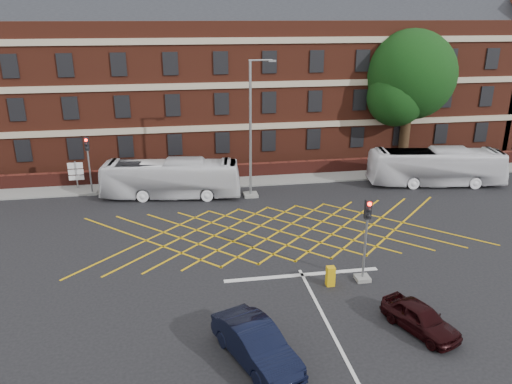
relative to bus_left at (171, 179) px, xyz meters
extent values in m
plane|color=black|center=(6.42, -9.26, -1.38)|extent=(120.00, 120.00, 0.00)
cube|color=#5A2417|center=(6.42, 12.74, 4.62)|extent=(50.00, 12.00, 12.00)
cube|color=black|center=(6.42, 12.74, 10.62)|extent=(51.00, 10.61, 10.61)
cube|color=#B7A88C|center=(6.42, 6.66, 5.62)|extent=(50.00, 0.18, 0.50)
cube|color=black|center=(6.42, 6.68, 4.12)|extent=(1.20, 0.14, 1.80)
cube|color=#4C1A14|center=(6.42, 3.74, -0.83)|extent=(56.00, 0.50, 1.10)
cube|color=slate|center=(6.42, 2.74, -1.32)|extent=(60.00, 3.00, 0.12)
cube|color=#CC990C|center=(6.42, -7.26, -1.37)|extent=(8.22, 8.22, 0.02)
cube|color=silver|center=(6.42, -12.76, -1.37)|extent=(8.00, 0.30, 0.02)
cube|color=silver|center=(6.42, -19.26, -1.37)|extent=(0.15, 14.00, 0.02)
imported|color=silver|center=(0.00, 0.00, 0.00)|extent=(10.14, 3.68, 2.76)
imported|color=white|center=(20.14, -0.59, 0.05)|extent=(10.55, 3.96, 2.87)
imported|color=black|center=(3.00, -18.91, -0.63)|extent=(3.17, 4.81, 1.50)
imported|color=black|center=(10.06, -18.14, -0.77)|extent=(2.65, 3.83, 1.21)
cylinder|color=black|center=(20.73, 6.37, 1.64)|extent=(0.90, 0.90, 6.05)
sphere|color=black|center=(20.73, 6.37, 6.20)|extent=(7.69, 7.69, 7.69)
sphere|color=black|center=(19.23, 5.57, 4.47)|extent=(5.00, 5.00, 5.00)
sphere|color=black|center=(22.23, 7.17, 4.87)|extent=(4.61, 4.61, 4.61)
cube|color=slate|center=(9.26, -13.75, -1.28)|extent=(0.70, 0.70, 0.20)
cylinder|color=gray|center=(9.26, -13.75, 0.37)|extent=(0.12, 0.12, 3.50)
cube|color=black|center=(9.26, -13.75, 2.42)|extent=(0.30, 0.25, 0.95)
sphere|color=#FF0C05|center=(9.26, -13.89, 2.74)|extent=(0.20, 0.20, 0.20)
cube|color=slate|center=(-5.79, 1.51, -1.28)|extent=(0.70, 0.70, 0.20)
cylinder|color=gray|center=(-5.79, 1.51, 0.37)|extent=(0.12, 0.12, 3.50)
cube|color=black|center=(-5.79, 1.51, 2.42)|extent=(0.30, 0.25, 0.95)
sphere|color=#FF0C05|center=(-5.79, 1.37, 2.74)|extent=(0.20, 0.20, 0.20)
cube|color=slate|center=(5.65, -0.81, -1.28)|extent=(1.00, 1.00, 0.20)
cylinder|color=gray|center=(5.65, -0.81, 3.42)|extent=(0.18, 0.18, 9.61)
cylinder|color=gray|center=(6.35, -0.81, 8.23)|extent=(1.60, 0.12, 0.12)
cube|color=gray|center=(7.15, -0.81, 8.18)|extent=(0.50, 0.20, 0.12)
cylinder|color=gray|center=(-7.01, 2.80, -0.28)|extent=(0.10, 0.10, 2.20)
cube|color=silver|center=(-7.01, 2.72, 0.52)|extent=(1.10, 0.06, 0.45)
cube|color=silver|center=(-7.01, 2.72, 0.02)|extent=(1.10, 0.06, 0.40)
cube|color=silver|center=(-7.01, 2.72, -0.43)|extent=(1.10, 0.06, 0.35)
cube|color=gold|center=(7.51, -13.97, -0.88)|extent=(0.40, 0.35, 1.00)
camera|label=1|loc=(0.38, -34.51, 11.16)|focal=35.00mm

